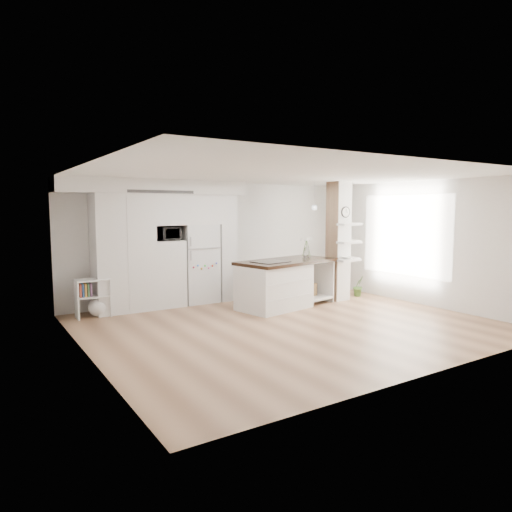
{
  "coord_description": "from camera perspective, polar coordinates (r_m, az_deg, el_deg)",
  "views": [
    {
      "loc": [
        -4.88,
        -6.55,
        2.11
      ],
      "look_at": [
        -0.13,
        0.9,
        1.18
      ],
      "focal_mm": 32.0,
      "sensor_mm": 36.0,
      "label": 1
    }
  ],
  "objects": [
    {
      "name": "bookshelf",
      "position": [
        9.43,
        -19.52,
        -5.25
      ],
      "size": [
        0.63,
        0.37,
        0.75
      ],
      "rotation": [
        0.0,
        0.0,
        -0.01
      ],
      "color": "white",
      "rests_on": "floor"
    },
    {
      "name": "cabinet_wall",
      "position": [
        9.85,
        -12.09,
        2.37
      ],
      "size": [
        4.0,
        0.71,
        2.7
      ],
      "color": "white",
      "rests_on": "floor"
    },
    {
      "name": "refrigerator",
      "position": [
        10.28,
        -7.22,
        -0.93
      ],
      "size": [
        0.78,
        0.69,
        1.75
      ],
      "color": "white",
      "rests_on": "floor"
    },
    {
      "name": "pendant_light",
      "position": [
        9.39,
        12.04,
        5.94
      ],
      "size": [
        0.12,
        0.12,
        0.1
      ],
      "primitive_type": "cylinder",
      "color": "white",
      "rests_on": "room"
    },
    {
      "name": "microwave",
      "position": [
        9.87,
        -11.07,
        2.77
      ],
      "size": [
        0.54,
        0.37,
        0.3
      ],
      "primitive_type": "imported",
      "color": "#2D2D2D",
      "rests_on": "cabinet_wall"
    },
    {
      "name": "room",
      "position": [
        8.17,
        4.19,
        4.21
      ],
      "size": [
        7.04,
        6.04,
        2.72
      ],
      "color": "white",
      "rests_on": "ground"
    },
    {
      "name": "kitchen_island",
      "position": [
        9.66,
        2.81,
        -3.47
      ],
      "size": [
        2.39,
        1.47,
        1.57
      ],
      "rotation": [
        0.0,
        0.0,
        0.2
      ],
      "color": "white",
      "rests_on": "floor"
    },
    {
      "name": "window",
      "position": [
        10.82,
        18.14,
        2.48
      ],
      "size": [
        0.0,
        2.4,
        2.4
      ],
      "primitive_type": "plane",
      "rotation": [
        1.57,
        0.0,
        -1.57
      ],
      "color": "white",
      "rests_on": "room"
    },
    {
      "name": "shelf_plant",
      "position": [
        10.88,
        11.21,
        2.82
      ],
      "size": [
        0.27,
        0.23,
        0.3
      ],
      "primitive_type": "imported",
      "color": "#44702C",
      "rests_on": "column"
    },
    {
      "name": "floor_plant_b",
      "position": [
        12.14,
        8.44,
        -2.95
      ],
      "size": [
        0.34,
        0.34,
        0.46
      ],
      "primitive_type": "imported",
      "rotation": [
        0.0,
        0.0,
        0.42
      ],
      "color": "#44702C",
      "rests_on": "floor"
    },
    {
      "name": "decor_bowl",
      "position": [
        10.4,
        11.36,
        -0.22
      ],
      "size": [
        0.22,
        0.22,
        0.05
      ],
      "primitive_type": "imported",
      "color": "white",
      "rests_on": "column"
    },
    {
      "name": "floor",
      "position": [
        8.43,
        4.09,
        -8.49
      ],
      "size": [
        7.0,
        6.0,
        0.01
      ],
      "primitive_type": "cube",
      "color": "#A37958",
      "rests_on": "ground"
    },
    {
      "name": "column",
      "position": [
        10.59,
        10.84,
        1.8
      ],
      "size": [
        0.69,
        0.9,
        2.7
      ],
      "color": "silver",
      "rests_on": "floor"
    },
    {
      "name": "floor_plant_a",
      "position": [
        11.23,
        12.69,
        -3.67
      ],
      "size": [
        0.3,
        0.25,
        0.5
      ],
      "primitive_type": "imported",
      "rotation": [
        0.0,
        0.0,
        0.12
      ],
      "color": "#44702C",
      "rests_on": "floor"
    }
  ]
}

